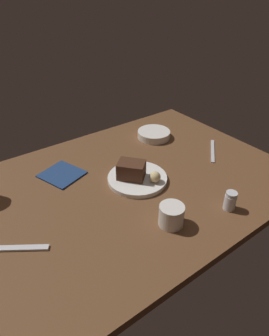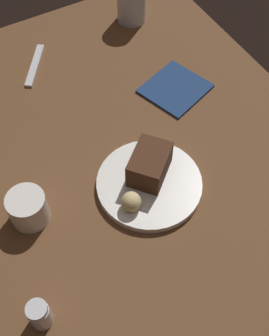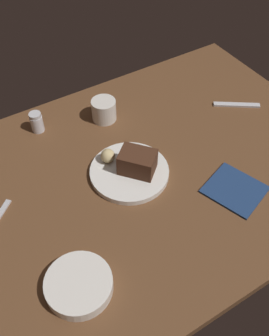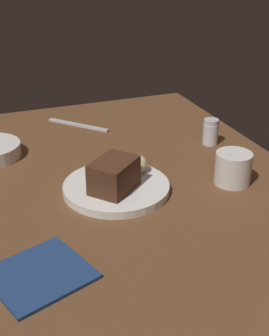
{
  "view_description": "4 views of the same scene",
  "coord_description": "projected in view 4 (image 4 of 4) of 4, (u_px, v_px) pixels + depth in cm",
  "views": [
    {
      "loc": [
        -49.11,
        -71.47,
        66.93
      ],
      "look_at": [
        4.3,
        1.29,
        7.0
      ],
      "focal_mm": 31.57,
      "sensor_mm": 36.0,
      "label": 1
    },
    {
      "loc": [
        45.62,
        -28.09,
        81.77
      ],
      "look_at": [
        0.36,
        -2.61,
        6.37
      ],
      "focal_mm": 47.88,
      "sensor_mm": 36.0,
      "label": 2
    },
    {
      "loc": [
        39.3,
        59.3,
        83.86
      ],
      "look_at": [
        3.73,
        1.42,
        7.78
      ],
      "focal_mm": 41.35,
      "sensor_mm": 36.0,
      "label": 3
    },
    {
      "loc": [
        -74.95,
        25.27,
        49.73
      ],
      "look_at": [
        4.96,
        -5.5,
        6.99
      ],
      "focal_mm": 49.58,
      "sensor_mm": 36.0,
      "label": 4
    }
  ],
  "objects": [
    {
      "name": "butter_knife",
      "position": [
        78.0,
        125.0,
        1.28
      ],
      "size": [
        15.11,
        13.69,
        0.5
      ],
      "primitive_type": "cube",
      "rotation": [
        0.0,
        0.0,
        3.87
      ],
      "color": "silver",
      "rests_on": "dining_table"
    },
    {
      "name": "salt_shaker",
      "position": [
        211.0,
        132.0,
        1.16
      ],
      "size": [
        3.84,
        3.84,
        6.5
      ],
      "color": "silver",
      "rests_on": "dining_table"
    },
    {
      "name": "dining_table",
      "position": [
        118.0,
        207.0,
        0.92
      ],
      "size": [
        120.0,
        84.0,
        3.0
      ],
      "primitive_type": "cube",
      "color": "brown",
      "rests_on": "ground"
    },
    {
      "name": "chocolate_cake_slice",
      "position": [
        114.0,
        175.0,
        0.91
      ],
      "size": [
        11.45,
        11.74,
        6.27
      ],
      "primitive_type": "cube",
      "rotation": [
        0.0,
        0.0,
        2.28
      ],
      "color": "#472819",
      "rests_on": "dessert_plate"
    },
    {
      "name": "folded_napkin",
      "position": [
        40.0,
        274.0,
        0.71
      ],
      "size": [
        17.18,
        17.79,
        0.6
      ],
      "primitive_type": "cube",
      "rotation": [
        0.0,
        0.0,
        0.33
      ],
      "color": "navy",
      "rests_on": "dining_table"
    },
    {
      "name": "dessert_plate",
      "position": [
        116.0,
        188.0,
        0.95
      ],
      "size": [
        21.79,
        21.79,
        1.65
      ],
      "primitive_type": "cylinder",
      "color": "white",
      "rests_on": "dining_table"
    },
    {
      "name": "coffee_cup",
      "position": [
        233.0,
        168.0,
        0.97
      ],
      "size": [
        7.61,
        7.61,
        6.84
      ],
      "primitive_type": "cylinder",
      "color": "silver",
      "rests_on": "dining_table"
    },
    {
      "name": "bread_roll",
      "position": [
        138.0,
        164.0,
        0.98
      ],
      "size": [
        3.99,
        3.99,
        3.99
      ],
      "primitive_type": "sphere",
      "color": "#DBC184",
      "rests_on": "dessert_plate"
    }
  ]
}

